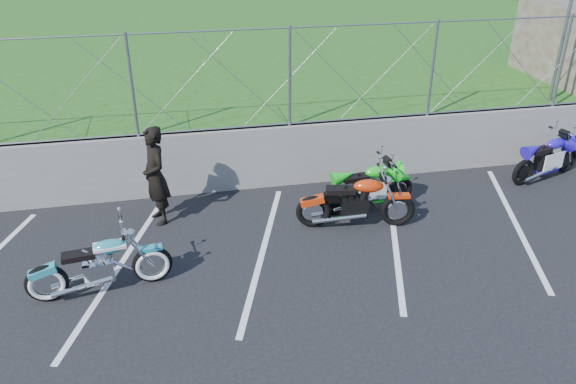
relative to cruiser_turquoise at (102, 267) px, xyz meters
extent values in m
plane|color=black|center=(2.57, -0.40, -0.43)|extent=(90.00, 90.00, 0.00)
cube|color=slate|center=(2.57, 3.10, 0.22)|extent=(30.00, 0.22, 1.30)
cube|color=#1D4D14|center=(2.57, 13.10, 0.22)|extent=(30.00, 20.00, 1.30)
cylinder|color=gray|center=(2.57, 3.10, 2.82)|extent=(28.00, 0.03, 0.03)
cylinder|color=gray|center=(2.57, 3.10, 0.92)|extent=(28.00, 0.03, 0.03)
cylinder|color=gray|center=(9.77, 3.50, 2.37)|extent=(0.08, 0.08, 3.00)
cube|color=silver|center=(0.17, 0.60, -0.43)|extent=(1.49, 4.31, 0.01)
cube|color=silver|center=(2.57, 0.60, -0.43)|extent=(1.49, 4.31, 0.01)
cube|color=silver|center=(4.97, 0.60, -0.43)|extent=(1.49, 4.31, 0.01)
cube|color=silver|center=(7.37, 0.60, -0.43)|extent=(1.49, 4.31, 0.01)
torus|color=black|center=(-0.79, -0.10, -0.12)|extent=(0.64, 0.18, 0.63)
torus|color=black|center=(0.74, 0.09, -0.12)|extent=(0.64, 0.18, 0.63)
cube|color=silver|center=(-0.04, -0.01, -0.05)|extent=(0.47, 0.32, 0.32)
ellipsoid|color=teal|center=(0.16, 0.02, 0.33)|extent=(0.53, 0.29, 0.22)
cube|color=black|center=(-0.29, -0.04, 0.26)|extent=(0.50, 0.28, 0.09)
cube|color=teal|center=(0.74, 0.09, 0.18)|extent=(0.38, 0.19, 0.06)
cylinder|color=silver|center=(0.37, 0.05, 0.63)|extent=(0.11, 0.68, 0.03)
torus|color=black|center=(3.61, 1.21, -0.11)|extent=(0.65, 0.22, 0.64)
torus|color=black|center=(5.13, 0.94, -0.11)|extent=(0.65, 0.22, 0.64)
cube|color=black|center=(4.35, 1.08, -0.02)|extent=(0.52, 0.37, 0.35)
ellipsoid|color=red|center=(4.57, 1.04, 0.39)|extent=(0.58, 0.34, 0.24)
cube|color=black|center=(4.08, 1.12, 0.32)|extent=(0.55, 0.33, 0.09)
cube|color=red|center=(5.13, 0.94, 0.19)|extent=(0.41, 0.22, 0.06)
cylinder|color=silver|center=(4.79, 1.00, 0.64)|extent=(0.16, 0.74, 0.03)
torus|color=black|center=(4.10, 1.57, -0.14)|extent=(0.59, 0.18, 0.59)
torus|color=black|center=(5.48, 1.74, -0.14)|extent=(0.59, 0.18, 0.59)
cube|color=black|center=(4.77, 1.66, -0.04)|extent=(0.48, 0.33, 0.33)
ellipsoid|color=#1BDB22|center=(4.98, 1.68, 0.35)|extent=(0.54, 0.30, 0.23)
cube|color=black|center=(4.52, 1.63, 0.28)|extent=(0.51, 0.29, 0.09)
cube|color=#1BDB22|center=(5.48, 1.74, 0.13)|extent=(0.39, 0.19, 0.06)
cylinder|color=silver|center=(5.15, 1.70, 0.58)|extent=(0.11, 0.70, 0.03)
torus|color=black|center=(8.36, 2.00, -0.14)|extent=(0.59, 0.27, 0.58)
torus|color=black|center=(9.68, 2.39, -0.14)|extent=(0.59, 0.27, 0.58)
cube|color=black|center=(9.00, 2.19, -0.04)|extent=(0.50, 0.39, 0.33)
ellipsoid|color=#2715C5|center=(9.20, 2.25, 0.34)|extent=(0.56, 0.37, 0.22)
cube|color=black|center=(8.76, 2.12, 0.28)|extent=(0.53, 0.36, 0.09)
cube|color=#2715C5|center=(9.68, 2.39, 0.13)|extent=(0.39, 0.24, 0.06)
cylinder|color=silver|center=(9.36, 2.30, 0.57)|extent=(0.22, 0.68, 0.03)
imported|color=black|center=(0.85, 2.02, 0.50)|extent=(0.65, 0.79, 1.86)
camera|label=1|loc=(1.32, -7.46, 4.87)|focal=35.00mm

